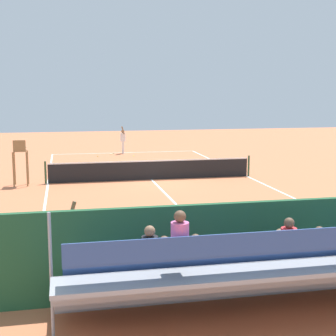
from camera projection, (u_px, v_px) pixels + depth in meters
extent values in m
plane|color=#CC7047|center=(151.00, 180.00, 24.73)|extent=(60.00, 60.00, 0.00)
cube|color=white|center=(124.00, 153.00, 35.36)|extent=(10.00, 0.10, 0.01)
cube|color=white|center=(219.00, 247.00, 14.09)|extent=(10.00, 0.10, 0.01)
cube|color=white|center=(247.00, 176.00, 25.75)|extent=(0.10, 22.00, 0.01)
cube|color=white|center=(48.00, 183.00, 23.71)|extent=(0.10, 22.00, 0.01)
cube|color=white|center=(134.00, 162.00, 30.58)|extent=(7.50, 0.10, 0.01)
cube|color=white|center=(179.00, 207.00, 18.88)|extent=(7.50, 0.10, 0.01)
cube|color=white|center=(151.00, 180.00, 24.73)|extent=(0.10, 12.10, 0.01)
cube|color=white|center=(124.00, 153.00, 35.36)|extent=(0.10, 0.30, 0.01)
cube|color=black|center=(151.00, 171.00, 24.66)|extent=(10.00, 0.02, 0.91)
cube|color=white|center=(151.00, 161.00, 24.58)|extent=(10.00, 0.04, 0.06)
cylinder|color=#2D5133|center=(249.00, 166.00, 25.68)|extent=(0.10, 0.10, 1.07)
cylinder|color=#2D5133|center=(45.00, 172.00, 23.60)|extent=(0.10, 0.10, 1.07)
cube|color=#235633|center=(261.00, 245.00, 11.04)|extent=(18.00, 0.16, 2.00)
cube|color=#9EA0A5|center=(266.00, 284.00, 10.82)|extent=(9.00, 0.10, 0.45)
cube|color=#9EA0A5|center=(273.00, 282.00, 10.45)|extent=(9.00, 0.80, 0.08)
cube|color=#9EA0A5|center=(266.00, 284.00, 10.85)|extent=(9.00, 0.04, 0.45)
cube|color=#335193|center=(276.00, 265.00, 10.29)|extent=(8.60, 0.36, 0.04)
cube|color=#335193|center=(280.00, 258.00, 10.09)|extent=(8.60, 0.03, 0.36)
cube|color=#9EA0A5|center=(291.00, 276.00, 9.61)|extent=(9.00, 0.80, 0.08)
cube|color=#9EA0A5|center=(282.00, 278.00, 10.01)|extent=(9.00, 0.04, 0.45)
cube|color=#335193|center=(294.00, 256.00, 9.45)|extent=(8.60, 0.36, 0.04)
cube|color=#335193|center=(299.00, 249.00, 9.24)|extent=(8.60, 0.03, 0.36)
cube|color=#9EA0A5|center=(312.00, 268.00, 8.77)|extent=(9.00, 0.80, 0.08)
cube|color=#9EA0A5|center=(302.00, 270.00, 9.16)|extent=(9.00, 0.04, 0.45)
cube|color=#335193|center=(316.00, 246.00, 8.61)|extent=(8.60, 0.36, 0.04)
cube|color=#335193|center=(322.00, 238.00, 8.40)|extent=(8.60, 0.03, 0.36)
cylinder|color=#9EA0A5|center=(51.00, 278.00, 8.65)|extent=(0.06, 0.06, 2.35)
cube|color=#2D2D33|center=(276.00, 260.00, 10.47)|extent=(0.32, 0.40, 0.12)
cylinder|color=black|center=(279.00, 249.00, 10.31)|extent=(0.30, 0.30, 0.45)
sphere|color=#8C6647|center=(280.00, 234.00, 10.26)|extent=(0.20, 0.20, 0.20)
cube|color=#2D2D33|center=(178.00, 250.00, 8.27)|extent=(0.32, 0.40, 0.12)
cylinder|color=pink|center=(180.00, 236.00, 8.11)|extent=(0.30, 0.30, 0.45)
sphere|color=brown|center=(180.00, 216.00, 8.06)|extent=(0.20, 0.20, 0.20)
cube|color=#2D2D33|center=(149.00, 262.00, 9.04)|extent=(0.32, 0.40, 0.12)
cylinder|color=black|center=(150.00, 249.00, 8.88)|extent=(0.30, 0.30, 0.45)
sphere|color=#8C6647|center=(150.00, 231.00, 8.83)|extent=(0.20, 0.20, 0.20)
cube|color=#2D2D33|center=(315.00, 257.00, 10.65)|extent=(0.32, 0.40, 0.12)
cylinder|color=white|center=(319.00, 246.00, 10.49)|extent=(0.30, 0.30, 0.45)
sphere|color=brown|center=(319.00, 231.00, 10.44)|extent=(0.20, 0.20, 0.20)
cube|color=#2D2D33|center=(285.00, 252.00, 9.59)|extent=(0.32, 0.40, 0.12)
cylinder|color=red|center=(289.00, 240.00, 9.43)|extent=(0.30, 0.30, 0.45)
sphere|color=brown|center=(289.00, 223.00, 9.38)|extent=(0.20, 0.20, 0.20)
cube|color=#2D2D33|center=(163.00, 268.00, 9.97)|extent=(0.32, 0.40, 0.12)
cylinder|color=purple|center=(164.00, 257.00, 9.81)|extent=(0.30, 0.30, 0.45)
sphere|color=brown|center=(164.00, 241.00, 9.76)|extent=(0.20, 0.20, 0.20)
cube|color=#2D2D33|center=(194.00, 266.00, 10.10)|extent=(0.32, 0.40, 0.12)
cylinder|color=red|center=(195.00, 255.00, 9.94)|extent=(0.30, 0.30, 0.45)
sphere|color=brown|center=(196.00, 239.00, 9.89)|extent=(0.20, 0.20, 0.20)
cylinder|color=olive|center=(28.00, 167.00, 23.47)|extent=(0.07, 0.07, 1.60)
cylinder|color=olive|center=(15.00, 168.00, 23.35)|extent=(0.07, 0.07, 1.60)
cylinder|color=olive|center=(27.00, 169.00, 22.89)|extent=(0.07, 0.07, 1.60)
cylinder|color=olive|center=(13.00, 170.00, 22.77)|extent=(0.07, 0.07, 1.60)
cube|color=olive|center=(20.00, 151.00, 22.99)|extent=(0.56, 0.56, 0.06)
cube|color=olive|center=(19.00, 145.00, 22.72)|extent=(0.56, 0.06, 0.48)
cube|color=olive|center=(26.00, 147.00, 23.02)|extent=(0.04, 0.48, 0.04)
cube|color=olive|center=(14.00, 148.00, 22.91)|extent=(0.04, 0.48, 0.04)
cube|color=#234C2D|center=(333.00, 251.00, 12.36)|extent=(1.80, 0.40, 0.05)
cylinder|color=#234C2D|center=(304.00, 262.00, 12.24)|extent=(0.06, 0.06, 0.45)
cube|color=#B22D2D|center=(275.00, 269.00, 11.88)|extent=(0.90, 0.36, 0.36)
cylinder|color=white|center=(123.00, 147.00, 34.98)|extent=(0.14, 0.14, 0.85)
cylinder|color=white|center=(123.00, 148.00, 34.77)|extent=(0.14, 0.14, 0.85)
cylinder|color=white|center=(123.00, 137.00, 34.76)|extent=(0.38, 0.38, 0.60)
sphere|color=#8C6647|center=(123.00, 131.00, 34.70)|extent=(0.22, 0.22, 0.22)
cylinder|color=#8C6647|center=(123.00, 130.00, 34.47)|extent=(0.25, 0.11, 0.55)
cylinder|color=#8C6647|center=(123.00, 136.00, 34.97)|extent=(0.10, 0.10, 0.50)
cylinder|color=black|center=(113.00, 153.00, 34.86)|extent=(0.19, 0.24, 0.03)
torus|color=#D8CC4C|center=(111.00, 154.00, 34.62)|extent=(0.42, 0.42, 0.02)
cylinder|color=white|center=(111.00, 154.00, 34.62)|extent=(0.25, 0.25, 0.00)
sphere|color=#CCDB33|center=(134.00, 156.00, 33.38)|extent=(0.07, 0.07, 0.07)
sphere|color=#CCDB33|center=(98.00, 156.00, 33.19)|extent=(0.07, 0.07, 0.07)
cylinder|color=#232328|center=(70.00, 269.00, 11.19)|extent=(0.14, 0.14, 0.85)
cylinder|color=#232328|center=(72.00, 266.00, 11.41)|extent=(0.14, 0.14, 0.85)
cylinder|color=blue|center=(70.00, 236.00, 11.19)|extent=(0.43, 0.43, 0.60)
sphere|color=#8C6647|center=(70.00, 219.00, 11.12)|extent=(0.22, 0.22, 0.22)
cylinder|color=#8C6647|center=(72.00, 212.00, 11.33)|extent=(0.26, 0.15, 0.55)
cylinder|color=#8C6647|center=(68.00, 238.00, 10.97)|extent=(0.11, 0.11, 0.50)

